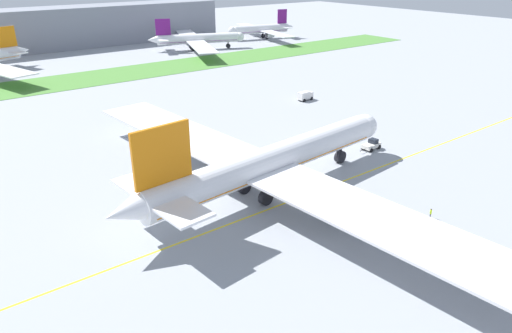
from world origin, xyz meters
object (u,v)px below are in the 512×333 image
Objects in this scene: service_truck_fuel_bowser at (305,95)px; parked_airliner_far_centre at (197,39)px; pushback_tug at (372,145)px; parked_airliner_far_right at (262,29)px; airliner_foreground at (268,163)px; ground_crew_wingwalker_port at (431,213)px.

service_truck_fuel_bowser is 0.07× the size of parked_airliner_far_centre.
service_truck_fuel_bowser is at bearing 68.32° from pushback_tug.
service_truck_fuel_bowser is 117.45m from parked_airliner_far_right.
parked_airliner_far_right is (76.21, 137.20, 3.80)m from pushback_tug.
airliner_foreground is 31.47m from pushback_tug.
service_truck_fuel_bowser is at bearing -121.55° from parked_airliner_far_right.
service_truck_fuel_bowser reaches higher than pushback_tug.
ground_crew_wingwalker_port is 0.03× the size of parked_airliner_far_right.
service_truck_fuel_bowser reaches higher than ground_crew_wingwalker_port.
parked_airliner_far_centre is (17.94, 92.22, 3.34)m from service_truck_fuel_bowser.
parked_airliner_far_centre reaches higher than pushback_tug.
parked_airliner_far_right is at bearing 52.57° from airliner_foreground.
airliner_foreground reaches higher than ground_crew_wingwalker_port.
service_truck_fuel_bowser is (45.74, 39.97, -4.40)m from airliner_foreground.
airliner_foreground is 1.70× the size of parked_airliner_far_right.
service_truck_fuel_bowser is 0.09× the size of parked_airliner_far_right.
service_truck_fuel_bowser is (14.77, 37.16, 0.42)m from pushback_tug.
airliner_foreground is at bearing 123.92° from ground_crew_wingwalker_port.
airliner_foreground is at bearing -138.85° from service_truck_fuel_bowser.
parked_airliner_far_centre is at bearing 75.81° from pushback_tug.
parked_airliner_far_centre is (32.71, 129.39, 3.76)m from pushback_tug.
airliner_foreground reaches higher than service_truck_fuel_bowser.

